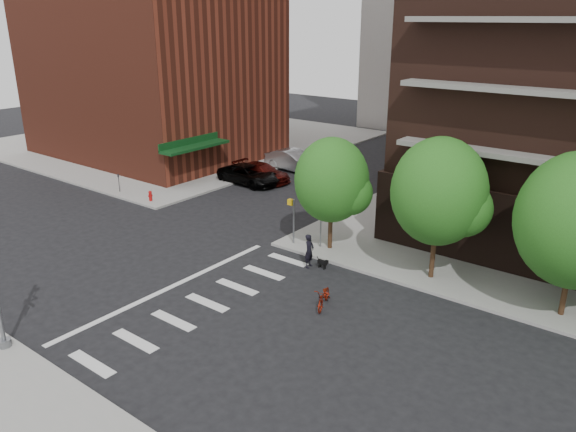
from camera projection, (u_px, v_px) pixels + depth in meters
The scene contains 15 objects.
ground at pixel (163, 285), 27.21m from camera, with size 120.00×120.00×0.00m, color black.
sidewalk_nw at pixel (183, 139), 58.80m from camera, with size 31.00×33.00×0.15m, color gray.
crosswalk at pixel (195, 298), 25.93m from camera, with size 3.85×13.00×0.01m.
midrise_nw at pixel (149, 41), 49.87m from camera, with size 21.40×15.50×20.00m.
tree_a at pixel (332, 180), 29.86m from camera, with size 4.00×4.00×5.90m.
tree_b at pixel (439, 192), 26.22m from camera, with size 4.50×4.50×6.65m.
pedestrian_signal at pixel (299, 215), 31.14m from camera, with size 2.18×0.67×2.60m.
fire_hydrant at pixel (150, 195), 38.88m from camera, with size 0.24×0.24×0.73m.
parking_meter at pixel (119, 181), 40.77m from camera, with size 0.10×0.08×1.32m.
parked_car_black at pixel (249, 175), 43.25m from camera, with size 5.26×2.43×1.46m, color black.
parked_car_maroon at pixel (262, 172), 43.96m from camera, with size 4.89×1.99×1.42m, color #430C09.
parked_car_silver at pixel (294, 161), 46.87m from camera, with size 5.29×1.84×1.74m, color gray.
scooter at pixel (324, 297), 25.00m from camera, with size 0.65×1.87×0.98m, color maroon.
dog_walker at pixel (309, 251), 28.84m from camera, with size 0.43×0.65×1.80m, color black.
dog at pixel (323, 263), 28.82m from camera, with size 0.64×0.22×0.54m.
Camera 1 is at (19.80, -15.63, 12.32)m, focal length 35.00 mm.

